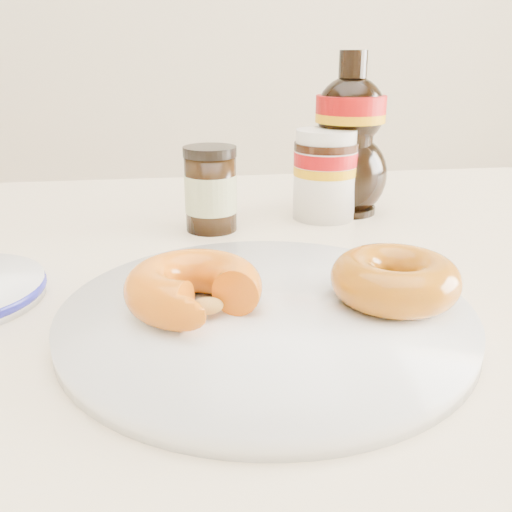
{
  "coord_description": "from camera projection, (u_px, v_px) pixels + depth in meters",
  "views": [
    {
      "loc": [
        -0.12,
        -0.33,
        0.94
      ],
      "look_at": [
        -0.06,
        0.08,
        0.79
      ],
      "focal_mm": 40.0,
      "sensor_mm": 36.0,
      "label": 1
    }
  ],
  "objects": [
    {
      "name": "dining_table",
      "position": [
        322.0,
        370.0,
        0.51
      ],
      "size": [
        1.4,
        0.9,
        0.75
      ],
      "color": "beige",
      "rests_on": "ground"
    },
    {
      "name": "plate",
      "position": [
        266.0,
        315.0,
        0.41
      ],
      "size": [
        0.29,
        0.29,
        0.01
      ],
      "color": "white",
      "rests_on": "dining_table"
    },
    {
      "name": "donut_bitten",
      "position": [
        194.0,
        287.0,
        0.4
      ],
      "size": [
        0.13,
        0.13,
        0.03
      ],
      "primitive_type": "torus",
      "rotation": [
        0.0,
        0.0,
        -0.43
      ],
      "color": "#D15E0B",
      "rests_on": "plate"
    },
    {
      "name": "donut_whole",
      "position": [
        395.0,
        279.0,
        0.41
      ],
      "size": [
        0.11,
        0.11,
        0.03
      ],
      "primitive_type": "torus",
      "rotation": [
        0.0,
        0.0,
        -0.2
      ],
      "color": "#A0610A",
      "rests_on": "plate"
    },
    {
      "name": "nutella_jar",
      "position": [
        325.0,
        171.0,
        0.66
      ],
      "size": [
        0.07,
        0.07,
        0.1
      ],
      "rotation": [
        0.0,
        0.0,
        -0.4
      ],
      "color": "white",
      "rests_on": "dining_table"
    },
    {
      "name": "syrup_bottle",
      "position": [
        349.0,
        135.0,
        0.67
      ],
      "size": [
        0.1,
        0.08,
        0.19
      ],
      "primitive_type": null,
      "rotation": [
        0.0,
        0.0,
        -0.01
      ],
      "color": "black",
      "rests_on": "dining_table"
    },
    {
      "name": "dark_jar",
      "position": [
        211.0,
        190.0,
        0.62
      ],
      "size": [
        0.06,
        0.06,
        0.09
      ],
      "rotation": [
        0.0,
        0.0,
        -0.02
      ],
      "color": "black",
      "rests_on": "dining_table"
    }
  ]
}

